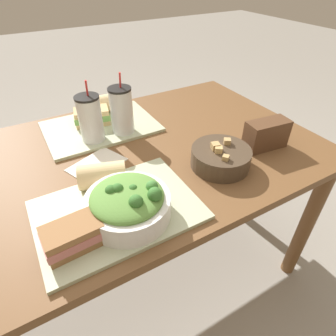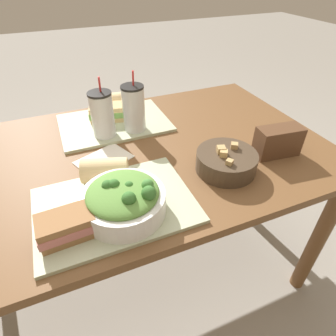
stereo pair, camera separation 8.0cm
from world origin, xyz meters
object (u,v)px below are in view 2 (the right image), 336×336
(chip_bag, at_px, (278,141))
(napkin_folded, at_px, (104,160))
(drink_cup_red, at_px, (134,110))
(sandwich_far, at_px, (106,112))
(sandwich_near, at_px, (67,226))
(baguette_near, at_px, (106,170))
(baguette_far, at_px, (118,101))
(drink_cup_dark, at_px, (103,116))
(soup_bowl, at_px, (226,161))
(salad_bowl, at_px, (124,199))

(chip_bag, height_order, napkin_folded, chip_bag)
(drink_cup_red, distance_m, chip_bag, 0.54)
(napkin_folded, bearing_deg, sandwich_far, 74.36)
(napkin_folded, bearing_deg, sandwich_near, -116.67)
(sandwich_far, bearing_deg, baguette_near, -90.04)
(napkin_folded, bearing_deg, baguette_near, -96.74)
(sandwich_far, xyz_separation_m, baguette_far, (0.07, 0.08, 0.01))
(baguette_far, bearing_deg, napkin_folded, 162.41)
(baguette_near, bearing_deg, drink_cup_dark, 6.66)
(chip_bag, xyz_separation_m, napkin_folded, (-0.58, 0.20, -0.05))
(soup_bowl, distance_m, sandwich_near, 0.52)
(salad_bowl, distance_m, soup_bowl, 0.37)
(napkin_folded, bearing_deg, salad_bowl, -89.93)
(sandwich_far, xyz_separation_m, drink_cup_dark, (-0.04, -0.12, 0.05))
(baguette_near, xyz_separation_m, napkin_folded, (0.01, 0.13, -0.05))
(sandwich_near, relative_size, drink_cup_red, 0.62)
(salad_bowl, distance_m, drink_cup_dark, 0.43)
(salad_bowl, distance_m, chip_bag, 0.58)
(salad_bowl, relative_size, drink_cup_dark, 0.99)
(sandwich_far, xyz_separation_m, chip_bag, (0.50, -0.47, 0.01))
(chip_bag, bearing_deg, sandwich_far, 143.46)
(drink_cup_dark, bearing_deg, sandwich_near, -113.10)
(salad_bowl, relative_size, baguette_far, 1.67)
(chip_bag, bearing_deg, salad_bowl, -165.48)
(sandwich_near, height_order, drink_cup_red, drink_cup_red)
(baguette_far, bearing_deg, drink_cup_dark, 157.61)
(sandwich_near, bearing_deg, drink_cup_dark, 63.61)
(soup_bowl, height_order, chip_bag, chip_bag)
(sandwich_near, bearing_deg, chip_bag, 4.82)
(salad_bowl, bearing_deg, soup_bowl, 10.84)
(sandwich_far, distance_m, drink_cup_red, 0.16)
(baguette_near, bearing_deg, soup_bowl, -84.32)
(soup_bowl, distance_m, baguette_near, 0.39)
(drink_cup_dark, relative_size, drink_cup_red, 0.98)
(soup_bowl, bearing_deg, sandwich_near, -169.76)
(sandwich_near, height_order, drink_cup_dark, drink_cup_dark)
(soup_bowl, height_order, baguette_near, baguette_near)
(baguette_far, height_order, drink_cup_red, drink_cup_red)
(drink_cup_dark, xyz_separation_m, napkin_folded, (-0.04, -0.15, -0.09))
(sandwich_near, distance_m, baguette_near, 0.22)
(salad_bowl, distance_m, baguette_near, 0.15)
(sandwich_near, bearing_deg, napkin_folded, 60.04)
(baguette_near, distance_m, sandwich_far, 0.41)
(drink_cup_red, bearing_deg, sandwich_far, 124.79)
(baguette_near, xyz_separation_m, baguette_far, (0.16, 0.48, 0.00))
(drink_cup_dark, bearing_deg, chip_bag, -32.81)
(sandwich_far, xyz_separation_m, napkin_folded, (-0.08, -0.27, -0.04))
(soup_bowl, relative_size, napkin_folded, 0.93)
(sandwich_far, relative_size, drink_cup_red, 0.66)
(drink_cup_red, xyz_separation_m, chip_bag, (0.41, -0.35, -0.04))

